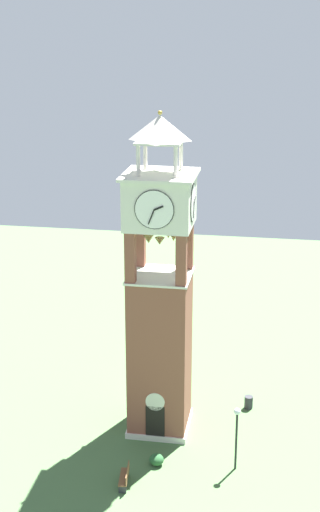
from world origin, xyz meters
TOP-DOWN VIEW (x-y plane):
  - ground at (0.00, 0.00)m, footprint 80.00×80.00m
  - clock_tower at (-0.00, -0.00)m, footprint 3.92×3.92m
  - park_bench at (-0.84, -5.96)m, footprint 0.61×1.64m
  - lamp_post at (4.74, -3.58)m, footprint 0.36×0.36m
  - trash_bin at (5.11, 2.95)m, footprint 0.52×0.52m
  - shrub_near_entry at (0.47, -3.95)m, footprint 0.79×0.79m

SIDE VIEW (x-z plane):
  - ground at x=0.00m, z-range 0.00..0.00m
  - shrub_near_entry at x=0.47m, z-range 0.00..0.64m
  - trash_bin at x=5.11m, z-range 0.00..0.80m
  - park_bench at x=-0.84m, z-range 0.01..0.96m
  - lamp_post at x=4.74m, z-range 0.73..4.42m
  - clock_tower at x=0.00m, z-range -1.61..17.05m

